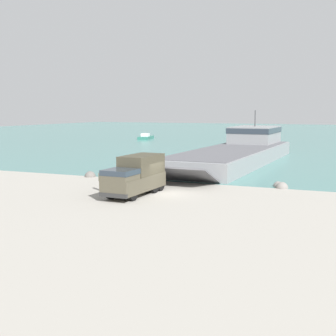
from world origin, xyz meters
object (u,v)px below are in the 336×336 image
(landing_craft, at_px, (239,150))
(military_truck, at_px, (136,176))
(moored_boat_c, at_px, (146,137))
(mooring_bollard, at_px, (112,175))
(soldier_on_ramp, at_px, (101,179))
(moored_boat_b, at_px, (245,144))

(landing_craft, relative_size, military_truck, 5.32)
(moored_boat_c, xyz_separation_m, mooring_bollard, (24.22, -58.36, 0.02))
(soldier_on_ramp, distance_m, mooring_bollard, 6.72)
(soldier_on_ramp, distance_m, moored_boat_c, 69.89)
(moored_boat_b, xyz_separation_m, moored_boat_c, (-27.32, 15.34, -0.31))
(soldier_on_ramp, bearing_deg, landing_craft, -163.28)
(mooring_bollard, bearing_deg, military_truck, -47.74)
(landing_craft, distance_m, soldier_on_ramp, 27.39)
(moored_boat_b, height_order, mooring_bollard, moored_boat_b)
(landing_craft, bearing_deg, moored_boat_c, 131.54)
(soldier_on_ramp, relative_size, mooring_bollard, 2.07)
(soldier_on_ramp, height_order, moored_boat_b, moored_boat_b)
(landing_craft, height_order, moored_boat_b, landing_craft)
(landing_craft, xyz_separation_m, moored_boat_c, (-31.79, 37.65, -1.10))
(moored_boat_c, distance_m, mooring_bollard, 63.19)
(military_truck, xyz_separation_m, mooring_bollard, (-6.01, 6.62, -1.12))
(mooring_bollard, bearing_deg, moored_boat_b, 85.89)
(moored_boat_b, bearing_deg, moored_boat_c, 171.32)
(landing_craft, height_order, mooring_bollard, landing_craft)
(soldier_on_ramp, xyz_separation_m, mooring_bollard, (-2.53, 6.21, -0.56))
(landing_craft, distance_m, moored_boat_c, 49.29)
(landing_craft, xyz_separation_m, moored_boat_b, (-4.47, 22.31, -0.80))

